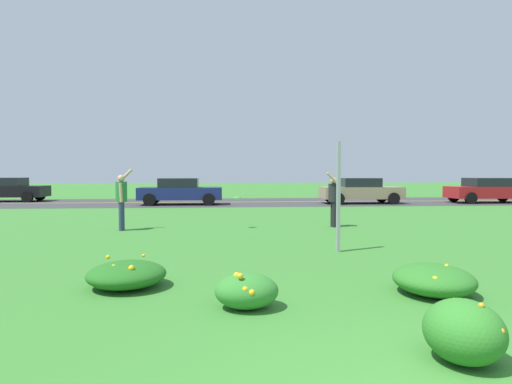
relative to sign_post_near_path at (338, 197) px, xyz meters
name	(u,v)px	position (x,y,z in m)	size (l,w,h in m)	color
ground_plane	(274,226)	(-0.84, 4.71, -1.22)	(120.00, 120.00, 0.00)	#387A2D
highway_strip	(250,202)	(-0.84, 16.28, -1.21)	(120.00, 7.64, 0.01)	#38383A
highway_center_stripe	(250,202)	(-0.84, 16.28, -1.21)	(120.00, 0.16, 0.00)	yellow
daylily_clump_front_right	(464,331)	(-0.37, -5.60, -0.92)	(0.71, 0.77, 0.59)	#2D7526
daylily_clump_front_left	(433,279)	(0.46, -3.42, -1.00)	(1.13, 1.23, 0.45)	#2D7526
daylily_clump_mid_left	(127,274)	(-4.04, -2.66, -1.02)	(1.20, 1.19, 0.44)	#23661E
daylily_clump_mid_center	(247,291)	(-2.27, -3.83, -0.99)	(0.83, 0.70, 0.50)	#337F2D
sign_post_near_path	(338,197)	(0.00, 0.00, 0.00)	(0.07, 0.10, 2.44)	#93969B
person_thrower_green_shirt	(122,197)	(-5.60, 4.02, -0.20)	(0.48, 0.50, 1.89)	#287038
person_catcher_dark_shirt	(333,197)	(1.04, 4.31, -0.25)	(0.46, 0.50, 1.78)	#232328
frisbee_pale_blue	(238,198)	(-2.06, 4.19, -0.26)	(0.25, 0.25, 0.10)	#ADD6E5
car_black_leftmost	(7,189)	(-15.53, 18.00, -0.48)	(4.50, 2.00, 1.45)	black
car_navy_center_left	(180,191)	(-4.79, 14.56, -0.48)	(4.50, 2.00, 1.45)	navy
car_tan_center_right	(361,191)	(5.35, 14.56, -0.48)	(4.50, 2.00, 1.45)	#937F60
car_red_rightmost	(487,190)	(12.91, 14.56, -0.48)	(4.50, 2.00, 1.45)	maroon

